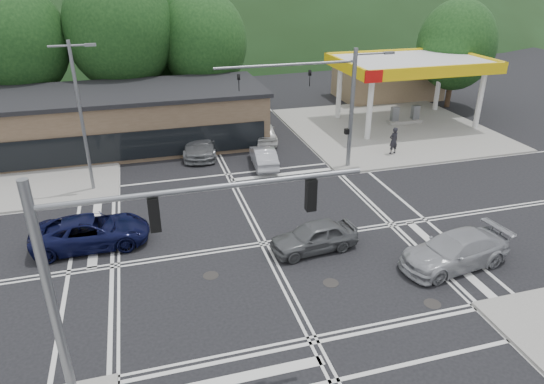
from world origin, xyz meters
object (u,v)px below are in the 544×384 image
object	(u,v)px
car_queue_a	(264,157)
pedestrian	(394,141)
car_blue_west	(91,232)
car_queue_b	(264,133)
car_grey_center	(314,236)
car_northbound	(199,143)
car_silver_east	(455,251)

from	to	relation	value
car_queue_a	pedestrian	bearing A→B (deg)	-177.92
car_blue_west	car_queue_b	xyz separation A→B (m)	(12.25, 12.66, -0.02)
car_grey_center	pedestrian	distance (m)	14.61
car_queue_b	car_blue_west	bearing A→B (deg)	54.85
car_grey_center	car_queue_b	xyz separation A→B (m)	(1.81, 16.04, 0.02)
car_northbound	pedestrian	size ratio (longest dim) A/B	2.86
car_grey_center	car_queue_b	distance (m)	16.14
car_queue_b	pedestrian	distance (m)	9.88
car_grey_center	car_queue_a	size ratio (longest dim) A/B	1.03
car_queue_b	car_northbound	xyz separation A→B (m)	(-5.27, -1.16, 0.06)
car_queue_a	car_northbound	bearing A→B (deg)	-38.63
car_silver_east	pedestrian	distance (m)	14.30
car_silver_east	car_queue_a	size ratio (longest dim) A/B	1.29
car_blue_west	car_grey_center	xyz separation A→B (m)	(10.44, -3.38, -0.04)
car_queue_a	car_northbound	size ratio (longest dim) A/B	0.74
car_silver_east	car_queue_b	distance (m)	19.49
car_northbound	car_queue_b	bearing A→B (deg)	20.10
car_silver_east	car_northbound	xyz separation A→B (m)	(-9.24, 17.93, 0.04)
car_queue_a	car_queue_b	distance (m)	5.10
car_blue_west	car_queue_a	xyz separation A→B (m)	(10.88, 7.75, -0.09)
car_grey_center	pedestrian	bearing A→B (deg)	130.82
car_blue_west	pedestrian	world-z (taller)	pedestrian
car_blue_west	car_grey_center	bearing A→B (deg)	-107.81
car_silver_east	car_queue_b	xyz separation A→B (m)	(-3.97, 19.09, -0.02)
car_grey_center	car_silver_east	xyz separation A→B (m)	(5.77, -3.05, 0.05)
car_northbound	pedestrian	distance (m)	14.18
car_grey_center	car_queue_a	bearing A→B (deg)	172.05
car_blue_west	car_queue_b	bearing A→B (deg)	-43.93
car_queue_b	pedestrian	bearing A→B (deg)	155.47
car_northbound	car_silver_east	bearing A→B (deg)	-55.06
car_silver_east	car_queue_a	world-z (taller)	car_silver_east
car_silver_east	car_northbound	size ratio (longest dim) A/B	0.96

